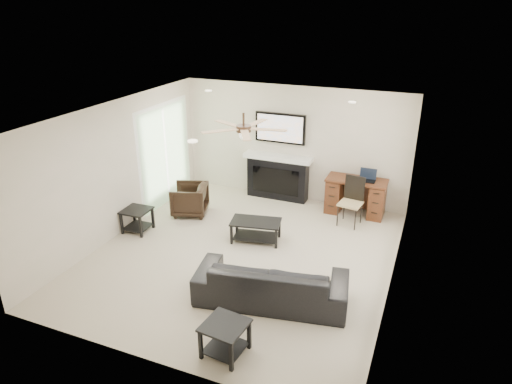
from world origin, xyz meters
TOP-DOWN VIEW (x-y plane):
  - room_shell at (0.19, 0.08)m, footprint 5.50×5.54m
  - sofa at (0.91, -1.03)m, footprint 2.33×1.23m
  - armchair at (-1.69, 1.12)m, footprint 0.88×0.86m
  - coffee_table at (0.01, 0.57)m, footprint 0.98×0.66m
  - end_table_near at (0.76, -2.28)m, footprint 0.57×0.57m
  - end_table_left at (-2.24, 0.07)m, footprint 0.52×0.52m
  - fireplace_unit at (-0.29, 2.58)m, footprint 1.52×0.34m
  - desk at (1.48, 2.43)m, footprint 1.22×0.56m
  - desk_chair at (1.48, 1.88)m, footprint 0.48×0.49m
  - laptop at (1.68, 2.41)m, footprint 0.33×0.24m

SIDE VIEW (x-z plane):
  - coffee_table at x=0.01m, z-range 0.00..0.40m
  - end_table_near at x=0.76m, z-range 0.00..0.45m
  - end_table_left at x=-2.24m, z-range 0.00..0.45m
  - armchair at x=-1.69m, z-range 0.00..0.64m
  - sofa at x=0.91m, z-range 0.00..0.65m
  - desk at x=1.48m, z-range 0.00..0.76m
  - desk_chair at x=1.48m, z-range 0.00..0.97m
  - laptop at x=1.68m, z-range 0.76..0.99m
  - fireplace_unit at x=-0.29m, z-range 0.00..1.91m
  - room_shell at x=0.19m, z-range 0.42..2.94m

